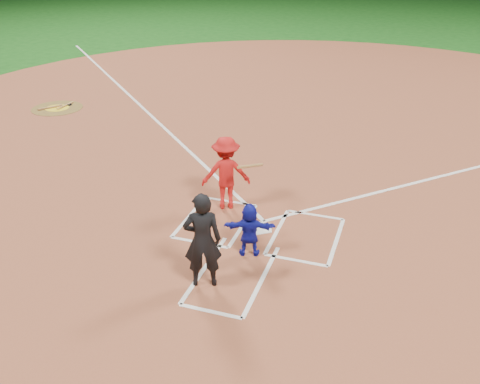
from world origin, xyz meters
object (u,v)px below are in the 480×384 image
(home_plate, at_px, (260,228))
(batter_at_plate, at_px, (226,173))
(on_deck_circle, at_px, (57,108))
(umpire, at_px, (203,240))
(catcher, at_px, (249,230))

(home_plate, xyz_separation_m, batter_at_plate, (-0.98, 0.67, 0.82))
(on_deck_circle, height_order, batter_at_plate, batter_at_plate)
(umpire, relative_size, batter_at_plate, 1.08)
(umpire, distance_m, batter_at_plate, 2.86)
(home_plate, xyz_separation_m, catcher, (0.08, -0.97, 0.52))
(on_deck_circle, xyz_separation_m, catcher, (8.92, -6.40, 0.53))
(catcher, height_order, umpire, umpire)
(on_deck_circle, xyz_separation_m, umpire, (8.45, -7.55, 0.88))
(catcher, xyz_separation_m, umpire, (-0.47, -1.15, 0.36))
(home_plate, height_order, catcher, catcher)
(home_plate, bearing_deg, catcher, 94.71)
(home_plate, xyz_separation_m, on_deck_circle, (-8.84, 5.42, -0.00))
(umpire, bearing_deg, batter_at_plate, -100.24)
(home_plate, relative_size, on_deck_circle, 0.35)
(home_plate, distance_m, batter_at_plate, 1.44)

